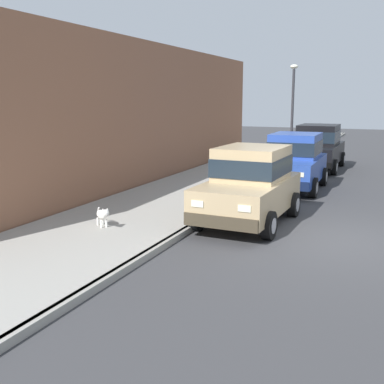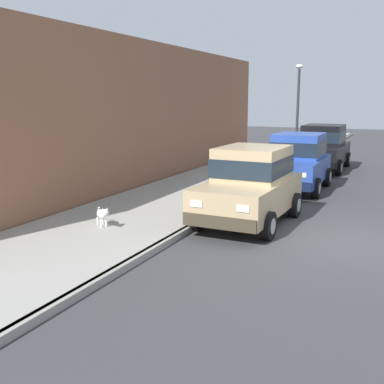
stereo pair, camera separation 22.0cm
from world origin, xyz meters
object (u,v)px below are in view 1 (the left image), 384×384
object	(u,v)px
car_tan_hatchback	(250,184)
car_black_sedan	(318,146)
car_blue_hatchback	(294,161)
street_lamp	(293,101)
dog_white	(103,215)

from	to	relation	value
car_tan_hatchback	car_black_sedan	distance (m)	9.95
car_blue_hatchback	street_lamp	distance (m)	6.87
dog_white	car_blue_hatchback	bearing A→B (deg)	67.87
car_blue_hatchback	dog_white	xyz separation A→B (m)	(-2.90, -7.14, -0.55)
car_tan_hatchback	street_lamp	world-z (taller)	street_lamp
car_blue_hatchback	dog_white	world-z (taller)	car_blue_hatchback
car_black_sedan	dog_white	size ratio (longest dim) A/B	7.43
car_blue_hatchback	street_lamp	size ratio (longest dim) A/B	0.86
car_blue_hatchback	car_black_sedan	distance (m)	5.08
car_blue_hatchback	car_black_sedan	size ratio (longest dim) A/B	0.83
dog_white	street_lamp	world-z (taller)	street_lamp
car_black_sedan	dog_white	xyz separation A→B (m)	(-2.89, -12.22, -0.55)
car_black_sedan	street_lamp	bearing A→B (deg)	136.84
car_tan_hatchback	car_black_sedan	world-z (taller)	car_black_sedan
car_tan_hatchback	dog_white	size ratio (longest dim) A/B	6.21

